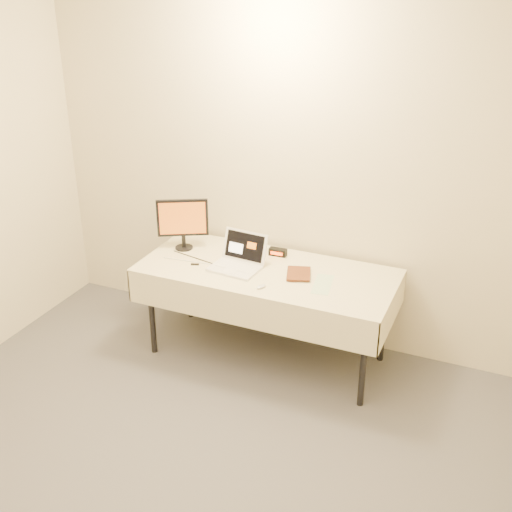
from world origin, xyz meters
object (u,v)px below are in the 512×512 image
at_px(table, 267,277).
at_px(book, 287,261).
at_px(laptop, 239,259).
at_px(monitor, 183,220).

xyz_separation_m(table, book, (0.16, -0.02, 0.17)).
distance_m(laptop, monitor, 0.57).
bearing_deg(book, laptop, 163.85).
height_order(laptop, monitor, monitor).
bearing_deg(laptop, monitor, 171.90).
distance_m(monitor, book, 0.91).
bearing_deg(book, monitor, 155.15).
xyz_separation_m(table, monitor, (-0.74, 0.09, 0.30)).
height_order(table, book, book).
xyz_separation_m(table, laptop, (-0.21, -0.03, 0.12)).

